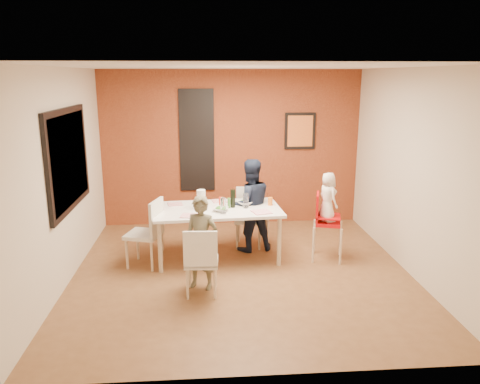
{
  "coord_description": "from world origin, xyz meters",
  "views": [
    {
      "loc": [
        -0.48,
        -5.86,
        2.6
      ],
      "look_at": [
        0.0,
        0.3,
        1.05
      ],
      "focal_mm": 35.0,
      "sensor_mm": 36.0,
      "label": 1
    }
  ],
  "objects": [
    {
      "name": "plate_far_mid",
      "position": [
        -0.26,
        0.94,
        0.75
      ],
      "size": [
        0.24,
        0.24,
        0.01
      ],
      "primitive_type": "cube",
      "rotation": [
        0.0,
        0.0,
        0.16
      ],
      "color": "white",
      "rests_on": "dining_table"
    },
    {
      "name": "condiment_brown",
      "position": [
        -0.21,
        0.62,
        0.82
      ],
      "size": [
        0.04,
        0.04,
        0.15
      ],
      "primitive_type": "cylinder",
      "color": "brown",
      "rests_on": "dining_table"
    },
    {
      "name": "wall_left",
      "position": [
        -2.25,
        0.0,
        1.35
      ],
      "size": [
        0.02,
        4.5,
        2.7
      ],
      "primitive_type": "cube",
      "color": "beige",
      "rests_on": "ground"
    },
    {
      "name": "art_print_frame",
      "position": [
        1.2,
        2.21,
        1.65
      ],
      "size": [
        0.54,
        0.03,
        0.64
      ],
      "primitive_type": "cube",
      "color": "black",
      "rests_on": "wall_back"
    },
    {
      "name": "wine_glass_b",
      "position": [
        0.1,
        0.56,
        0.85
      ],
      "size": [
        0.07,
        0.07,
        0.21
      ],
      "primitive_type": "cylinder",
      "color": "white",
      "rests_on": "dining_table"
    },
    {
      "name": "high_chair",
      "position": [
        1.23,
        0.41,
        0.58
      ],
      "size": [
        0.5,
        0.5,
        0.97
      ],
      "rotation": [
        0.0,
        0.0,
        1.31
      ],
      "color": "red",
      "rests_on": "ground"
    },
    {
      "name": "wine_bottle",
      "position": [
        -0.08,
        0.6,
        0.88
      ],
      "size": [
        0.07,
        0.07,
        0.26
      ],
      "primitive_type": "cylinder",
      "color": "black",
      "rests_on": "dining_table"
    },
    {
      "name": "child_near",
      "position": [
        -0.53,
        -0.41,
        0.59
      ],
      "size": [
        0.5,
        0.42,
        1.18
      ],
      "primitive_type": "imported",
      "rotation": [
        0.0,
        0.0,
        -0.37
      ],
      "color": "brown",
      "rests_on": "ground"
    },
    {
      "name": "salad_bowl_a",
      "position": [
        -0.26,
        0.43,
        0.77
      ],
      "size": [
        0.27,
        0.27,
        0.05
      ],
      "primitive_type": "imported",
      "rotation": [
        0.0,
        0.0,
        -0.29
      ],
      "color": "silver",
      "rests_on": "dining_table"
    },
    {
      "name": "ground",
      "position": [
        0.0,
        0.0,
        0.0
      ],
      "size": [
        4.5,
        4.5,
        0.0
      ],
      "primitive_type": "plane",
      "color": "brown",
      "rests_on": "ground"
    },
    {
      "name": "sippy_cup",
      "position": [
        0.47,
        0.67,
        0.81
      ],
      "size": [
        0.07,
        0.07,
        0.12
      ],
      "primitive_type": "cylinder",
      "color": "orange",
      "rests_on": "dining_table"
    },
    {
      "name": "condiment_green",
      "position": [
        -0.14,
        0.57,
        0.82
      ],
      "size": [
        0.04,
        0.04,
        0.15
      ],
      "primitive_type": "cylinder",
      "color": "#397D29",
      "rests_on": "dining_table"
    },
    {
      "name": "picture_window_frame",
      "position": [
        -2.22,
        0.2,
        1.55
      ],
      "size": [
        0.05,
        1.7,
        1.3
      ],
      "primitive_type": "cube",
      "color": "black",
      "rests_on": "wall_left"
    },
    {
      "name": "wall_front",
      "position": [
        0.0,
        -2.25,
        1.35
      ],
      "size": [
        4.5,
        0.02,
        2.7
      ],
      "primitive_type": "cube",
      "color": "beige",
      "rests_on": "ground"
    },
    {
      "name": "chair_near",
      "position": [
        -0.54,
        -0.65,
        0.48
      ],
      "size": [
        0.41,
        0.41,
        0.86
      ],
      "rotation": [
        0.0,
        0.0,
        3.1
      ],
      "color": "silver",
      "rests_on": "ground"
    },
    {
      "name": "glassblock_surround",
      "position": [
        -0.6,
        2.21,
        1.5
      ],
      "size": [
        0.6,
        0.03,
        1.76
      ],
      "primitive_type": "cube",
      "color": "black",
      "rests_on": "wall_back"
    },
    {
      "name": "condiment_red",
      "position": [
        -0.26,
        0.6,
        0.83
      ],
      "size": [
        0.04,
        0.04,
        0.16
      ],
      "primitive_type": "cylinder",
      "color": "red",
      "rests_on": "dining_table"
    },
    {
      "name": "plate_far_left",
      "position": [
        -0.92,
        0.82,
        0.75
      ],
      "size": [
        0.25,
        0.25,
        0.01
      ],
      "primitive_type": "cube",
      "rotation": [
        0.0,
        0.0,
        0.22
      ],
      "color": "silver",
      "rests_on": "dining_table"
    },
    {
      "name": "plate_near_left",
      "position": [
        -0.69,
        0.21,
        0.75
      ],
      "size": [
        0.26,
        0.26,
        0.01
      ],
      "primitive_type": "cube",
      "rotation": [
        0.0,
        0.0,
        -0.2
      ],
      "color": "white",
      "rests_on": "dining_table"
    },
    {
      "name": "art_print_canvas",
      "position": [
        1.2,
        2.19,
        1.65
      ],
      "size": [
        0.44,
        0.01,
        0.54
      ],
      "primitive_type": "cube",
      "color": "orange",
      "rests_on": "wall_back"
    },
    {
      "name": "plate_near_right",
      "position": [
        0.3,
        0.31,
        0.76
      ],
      "size": [
        0.3,
        0.3,
        0.01
      ],
      "primitive_type": "cube",
      "rotation": [
        0.0,
        0.0,
        0.28
      ],
      "color": "white",
      "rests_on": "dining_table"
    },
    {
      "name": "wine_glass_a",
      "position": [
        -0.23,
        0.3,
        0.86
      ],
      "size": [
        0.08,
        0.08,
        0.22
      ],
      "primitive_type": "cylinder",
      "color": "white",
      "rests_on": "dining_table"
    },
    {
      "name": "child_far",
      "position": [
        0.19,
        0.85,
        0.7
      ],
      "size": [
        0.78,
        0.67,
        1.41
      ],
      "primitive_type": "imported",
      "rotation": [
        0.0,
        0.0,
        3.35
      ],
      "color": "black",
      "rests_on": "ground"
    },
    {
      "name": "chair_left",
      "position": [
        -1.25,
        0.34,
        0.53
      ],
      "size": [
        0.55,
        0.55,
        0.95
      ],
      "rotation": [
        0.0,
        0.0,
        4.43
      ],
      "color": "silver",
      "rests_on": "ground"
    },
    {
      "name": "wall_back",
      "position": [
        0.0,
        2.25,
        1.35
      ],
      "size": [
        4.5,
        0.02,
        2.7
      ],
      "primitive_type": "cube",
      "color": "beige",
      "rests_on": "ground"
    },
    {
      "name": "wall_right",
      "position": [
        2.25,
        0.0,
        1.35
      ],
      "size": [
        0.02,
        4.5,
        2.7
      ],
      "primitive_type": "cube",
      "color": "beige",
      "rests_on": "ground"
    },
    {
      "name": "glassblock_strip",
      "position": [
        -0.6,
        2.21,
        1.5
      ],
      "size": [
        0.55,
        0.03,
        1.7
      ],
      "primitive_type": "cube",
      "color": "white",
      "rests_on": "wall_back"
    },
    {
      "name": "brick_accent_wall",
      "position": [
        0.0,
        2.23,
        1.35
      ],
      "size": [
        4.5,
        0.02,
        2.7
      ],
      "primitive_type": "cube",
      "color": "maroon",
      "rests_on": "ground"
    },
    {
      "name": "ceiling",
      "position": [
        0.0,
        0.0,
        2.7
      ],
      "size": [
        4.5,
        4.5,
        0.02
      ],
      "primitive_type": "cube",
      "color": "silver",
      "rests_on": "wall_back"
    },
    {
      "name": "salad_bowl_b",
      "position": [
        0.1,
        0.73,
        0.78
      ],
      "size": [
        0.31,
        0.31,
        0.06
      ],
      "primitive_type": "imported",
      "rotation": [
        0.0,
        0.0,
        0.37
      ],
      "color": "white",
      "rests_on": "dining_table"
    },
    {
      "name": "dining_table",
      "position": [
        -0.3,
        0.57,
        0.68
      ],
      "size": [
        1.86,
        1.12,
        0.75
      ],
      "rotation": [
        0.0,
        0.0,
        0.07
      ],
      "color": "white",
      "rests_on": "ground"
    },
    {
      "name": "paper_towel_roll",
      "position": [
        -0.53,
        0.56,
        0.89
      ],
      "size": [
        0.12,
        0.12,
        0.28
      ],
      "primitive_type": "cylinder",
      "color": "silver",
      "rests_on": "dining_table"
    },
    {
      "name": "chair_far",
      "position": [
        0.2,
        1.09,
        0.5
      ],
      "size": [
        0.48,
        0.48,
        0.9
      ],
      "rotation": [
        0.0,
        0.0,
        -0.15
      ],
      "color": "silver",
      "rests_on": "ground"
    },
    {
      "name": "toddler",
      "position": [
        1.25,
        0.4,
        0.93
      ],
      "size": [
        0.33,
        0.4,
        0.71
      ],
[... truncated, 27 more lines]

